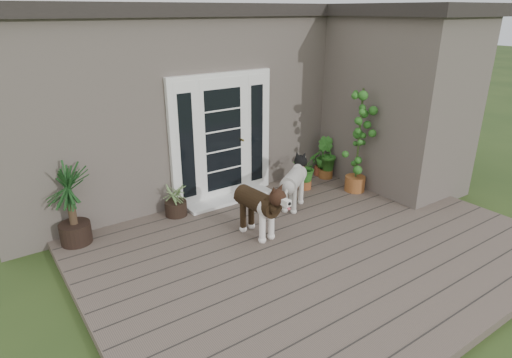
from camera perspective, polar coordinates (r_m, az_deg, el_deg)
deck at (r=6.22m, az=8.00°, el=-9.07°), size 6.20×4.60×0.12m
house_main at (r=9.08m, az=-10.20°, el=10.70°), size 7.40×4.00×3.10m
roof_main at (r=8.92m, az=-10.94°, el=21.15°), size 7.60×4.20×0.20m
house_wing at (r=8.44m, az=18.19°, el=9.17°), size 1.60×2.40×3.10m
roof_wing at (r=8.28m, az=19.59°, el=20.36°), size 1.80×2.60×0.20m
door_unit at (r=7.29m, az=-4.49°, el=5.47°), size 1.90×0.14×2.15m
door_step at (r=7.49m, az=-3.48°, el=-2.61°), size 1.60×0.40×0.05m
brindle_dog at (r=6.20m, az=0.15°, el=-4.17°), size 0.50×0.99×0.79m
white_dog at (r=7.10m, az=4.98°, el=-1.04°), size 0.94×0.81×0.74m
spider_plant at (r=6.95m, az=-10.65°, el=-2.38°), size 0.74×0.74×0.62m
yucca at (r=6.44m, az=-23.31°, el=-3.15°), size 0.88×0.88×1.18m
herb_a at (r=7.91m, az=6.54°, el=0.83°), size 0.64×0.64×0.62m
herb_b at (r=8.50m, az=9.30°, el=2.08°), size 0.52×0.52×0.59m
herb_c at (r=8.65m, az=8.75°, el=2.07°), size 0.43×0.43×0.48m
sapling at (r=7.77m, az=13.46°, el=5.08°), size 0.61×0.61×1.93m
clog_left at (r=7.46m, az=-2.01°, el=-2.55°), size 0.16×0.30×0.09m
clog_right at (r=7.51m, az=-0.29°, el=-2.37°), size 0.21×0.30×0.08m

